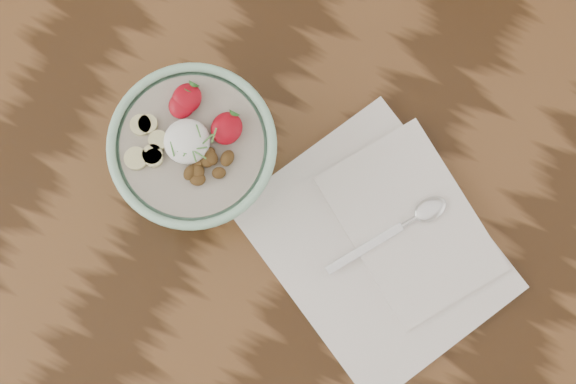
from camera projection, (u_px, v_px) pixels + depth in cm
name	position (u px, v px, depth cm)	size (l,w,h in cm)	color
table	(211.00, 174.00, 106.55)	(160.00, 90.00, 75.00)	black
breakfast_bowl	(196.00, 152.00, 91.07)	(18.68, 18.68, 12.44)	#9ACFAF
napkin	(384.00, 243.00, 95.23)	(36.01, 33.46, 1.77)	white
spoon	(414.00, 219.00, 94.24)	(10.14, 14.84, 0.85)	silver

